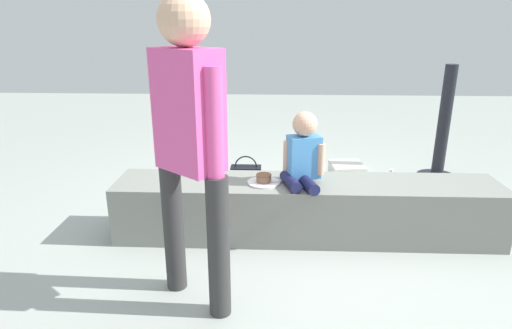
# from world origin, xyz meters

# --- Properties ---
(ground_plane) EXTENTS (12.00, 12.00, 0.00)m
(ground_plane) POSITION_xyz_m (0.00, 0.00, 0.00)
(ground_plane) COLOR #9FA69F
(concrete_ledge) EXTENTS (2.61, 0.45, 0.40)m
(concrete_ledge) POSITION_xyz_m (0.00, 0.00, 0.20)
(concrete_ledge) COLOR gray
(concrete_ledge) RESTS_ON ground_plane
(child_seated) EXTENTS (0.29, 0.34, 0.48)m
(child_seated) POSITION_xyz_m (-0.04, -0.02, 0.61)
(child_seated) COLOR #191C44
(child_seated) RESTS_ON concrete_ledge
(adult_standing) EXTENTS (0.39, 0.35, 1.56)m
(adult_standing) POSITION_xyz_m (-0.63, -0.76, 0.94)
(adult_standing) COLOR #2F2F2F
(adult_standing) RESTS_ON ground_plane
(cake_plate) EXTENTS (0.22, 0.22, 0.07)m
(cake_plate) POSITION_xyz_m (-0.29, -0.04, 0.42)
(cake_plate) COLOR white
(cake_plate) RESTS_ON concrete_ledge
(gift_bag) EXTENTS (0.24, 0.13, 0.34)m
(gift_bag) POSITION_xyz_m (-0.00, 0.76, 0.15)
(gift_bag) COLOR gold
(gift_bag) RESTS_ON ground_plane
(railing_post) EXTENTS (0.36, 0.36, 1.07)m
(railing_post) POSITION_xyz_m (1.32, 1.17, 0.40)
(railing_post) COLOR black
(railing_post) RESTS_ON ground_plane
(water_bottle_near_gift) EXTENTS (0.07, 0.07, 0.23)m
(water_bottle_near_gift) POSITION_xyz_m (-0.15, 0.38, 0.10)
(water_bottle_near_gift) COLOR silver
(water_bottle_near_gift) RESTS_ON ground_plane
(water_bottle_far_side) EXTENTS (0.06, 0.06, 0.24)m
(water_bottle_far_side) POSITION_xyz_m (0.77, 0.76, 0.11)
(water_bottle_far_side) COLOR silver
(water_bottle_far_side) RESTS_ON ground_plane
(party_cup_red) EXTENTS (0.08, 0.08, 0.11)m
(party_cup_red) POSITION_xyz_m (0.63, 0.59, 0.06)
(party_cup_red) COLOR red
(party_cup_red) RESTS_ON ground_plane
(cake_box_white) EXTENTS (0.32, 0.33, 0.14)m
(cake_box_white) POSITION_xyz_m (0.47, 1.17, 0.07)
(cake_box_white) COLOR white
(cake_box_white) RESTS_ON ground_plane
(handbag_black_leather) EXTENTS (0.27, 0.14, 0.29)m
(handbag_black_leather) POSITION_xyz_m (-0.48, 0.93, 0.10)
(handbag_black_leather) COLOR black
(handbag_black_leather) RESTS_ON ground_plane
(handbag_brown_canvas) EXTENTS (0.27, 0.11, 0.34)m
(handbag_brown_canvas) POSITION_xyz_m (-0.69, 0.43, 0.13)
(handbag_brown_canvas) COLOR brown
(handbag_brown_canvas) RESTS_ON ground_plane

